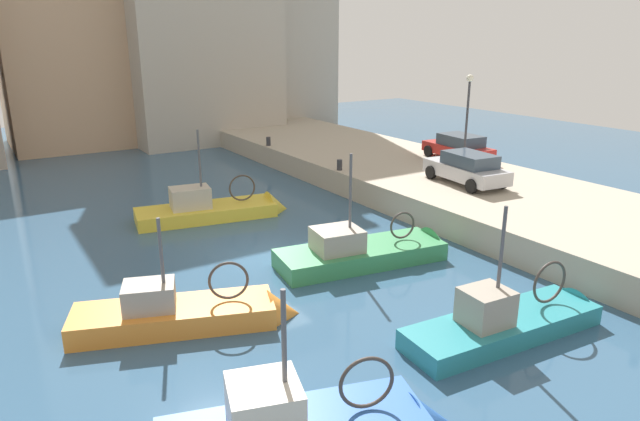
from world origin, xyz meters
The scene contains 13 objects.
water_surface centered at (0.00, 0.00, 0.00)m, with size 80.00×80.00×0.00m, color #335675.
quay_wall centered at (11.50, 0.00, 0.60)m, with size 9.00×56.00×1.20m, color #ADA08C.
fishing_boat_yellow centered at (0.25, 5.50, 0.13)m, with size 7.12×3.15×4.95m.
fishing_boat_teal centered at (3.18, -8.65, 0.13)m, with size 6.84×2.30×4.54m.
fishing_boat_green centered at (2.97, -2.42, 0.12)m, with size 7.12×3.08×5.00m.
fishing_boat_orange centered at (-4.26, -3.42, 0.11)m, with size 6.54×3.69×4.03m.
parked_car_red centered at (14.42, 4.54, 1.93)m, with size 2.32×4.29×1.43m.
parked_car_silver centered at (10.78, 0.47, 1.96)m, with size 2.34×4.47×1.49m.
mooring_bollard_mid centered at (7.35, 6.00, 1.48)m, with size 0.28×0.28×0.55m, color #2D2D33.
mooring_bollard_north centered at (7.35, 14.00, 1.48)m, with size 0.28×0.28×0.55m, color #2D2D33.
quay_streetlamp centered at (13.00, 2.77, 4.45)m, with size 0.36×0.36×4.83m.
waterfront_building_west_mid centered at (-1.62, 28.20, 6.76)m, with size 9.38×9.22×13.48m.
waterfront_building_east_mid centered at (7.14, 24.44, 10.33)m, with size 11.36×7.11×20.63m.
Camera 1 is at (-8.77, -17.53, 7.91)m, focal length 31.56 mm.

